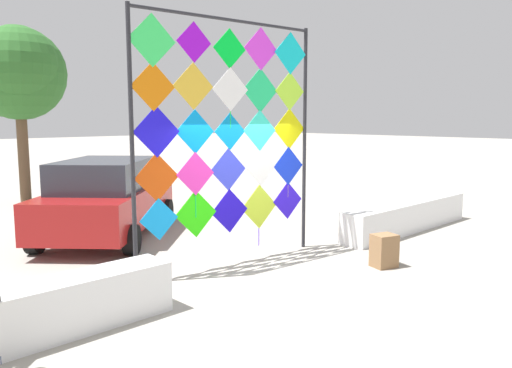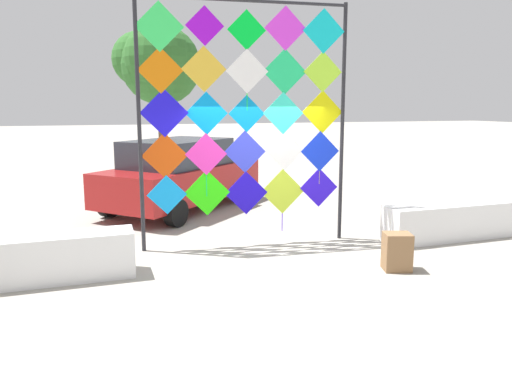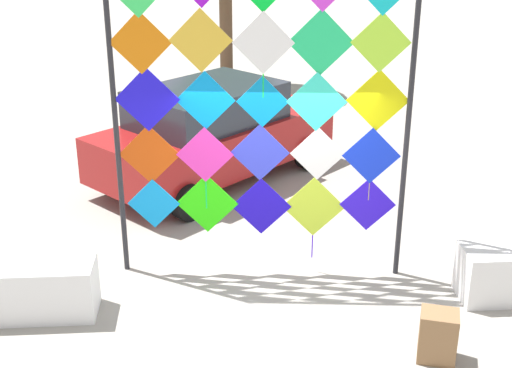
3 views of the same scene
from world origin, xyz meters
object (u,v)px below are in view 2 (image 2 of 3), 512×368
object	(u,v)px
kite_display_rack	(245,109)
parked_car	(181,174)
cardboard_box_large	(397,252)
tree_palm_like	(156,65)

from	to	relation	value
kite_display_rack	parked_car	distance (m)	3.80
kite_display_rack	cardboard_box_large	xyz separation A→B (m)	(1.80, -2.08, -2.17)
parked_car	cardboard_box_large	size ratio (longest dim) A/B	7.73
cardboard_box_large	tree_palm_like	world-z (taller)	tree_palm_like
cardboard_box_large	tree_palm_like	size ratio (longest dim) A/B	0.11
cardboard_box_large	parked_car	bearing A→B (deg)	113.57
kite_display_rack	tree_palm_like	distance (m)	9.72
kite_display_rack	parked_car	world-z (taller)	kite_display_rack
parked_car	tree_palm_like	world-z (taller)	tree_palm_like
kite_display_rack	tree_palm_like	world-z (taller)	tree_palm_like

